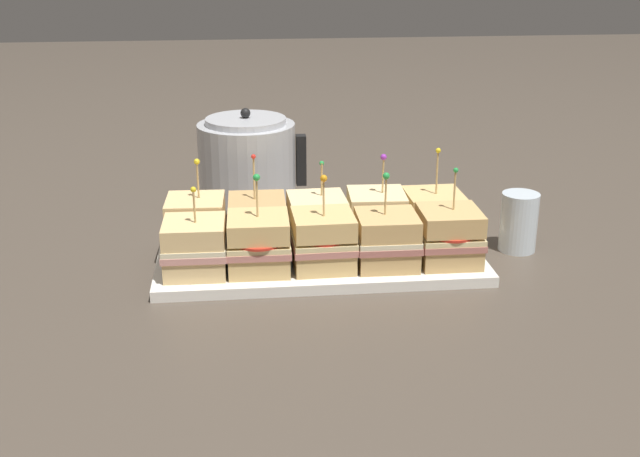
% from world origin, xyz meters
% --- Properties ---
extents(ground_plane, '(6.00, 6.00, 0.00)m').
position_xyz_m(ground_plane, '(0.00, 0.00, 0.00)').
color(ground_plane, '#4C4238').
extents(serving_platter, '(0.55, 0.25, 0.02)m').
position_xyz_m(serving_platter, '(0.00, 0.00, 0.01)').
color(serving_platter, white).
rests_on(serving_platter, ground_plane).
extents(sandwich_front_far_left, '(0.10, 0.10, 0.15)m').
position_xyz_m(sandwich_front_far_left, '(-0.21, -0.05, 0.06)').
color(sandwich_front_far_left, '#DBB77A').
rests_on(sandwich_front_far_left, serving_platter).
extents(sandwich_front_left, '(0.10, 0.11, 0.16)m').
position_xyz_m(sandwich_front_left, '(-0.10, -0.05, 0.06)').
color(sandwich_front_left, tan).
rests_on(sandwich_front_left, serving_platter).
extents(sandwich_front_center, '(0.10, 0.10, 0.16)m').
position_xyz_m(sandwich_front_center, '(-0.00, -0.05, 0.06)').
color(sandwich_front_center, tan).
rests_on(sandwich_front_center, serving_platter).
extents(sandwich_front_right, '(0.10, 0.10, 0.16)m').
position_xyz_m(sandwich_front_right, '(0.10, -0.05, 0.06)').
color(sandwich_front_right, tan).
rests_on(sandwich_front_right, serving_platter).
extents(sandwich_front_far_right, '(0.10, 0.10, 0.16)m').
position_xyz_m(sandwich_front_far_right, '(0.21, -0.05, 0.06)').
color(sandwich_front_far_right, tan).
rests_on(sandwich_front_far_right, serving_platter).
extents(sandwich_back_far_left, '(0.11, 0.11, 0.16)m').
position_xyz_m(sandwich_back_far_left, '(-0.21, 0.05, 0.06)').
color(sandwich_back_far_left, '#DBB77A').
rests_on(sandwich_back_far_left, serving_platter).
extents(sandwich_back_left, '(0.10, 0.10, 0.17)m').
position_xyz_m(sandwich_back_left, '(-0.10, 0.05, 0.06)').
color(sandwich_back_left, tan).
rests_on(sandwich_back_left, serving_platter).
extents(sandwich_back_center, '(0.11, 0.11, 0.15)m').
position_xyz_m(sandwich_back_center, '(0.00, 0.05, 0.06)').
color(sandwich_back_center, beige).
rests_on(sandwich_back_center, serving_platter).
extents(sandwich_back_right, '(0.11, 0.11, 0.16)m').
position_xyz_m(sandwich_back_right, '(0.10, 0.05, 0.06)').
color(sandwich_back_right, beige).
rests_on(sandwich_back_right, serving_platter).
extents(sandwich_back_far_right, '(0.10, 0.10, 0.17)m').
position_xyz_m(sandwich_back_far_right, '(0.21, 0.05, 0.06)').
color(sandwich_back_far_right, tan).
rests_on(sandwich_back_far_right, serving_platter).
extents(kettle_steel, '(0.22, 0.20, 0.21)m').
position_xyz_m(kettle_steel, '(-0.11, 0.32, 0.09)').
color(kettle_steel, '#B7BABF').
rests_on(kettle_steel, ground_plane).
extents(drinking_glass, '(0.07, 0.07, 0.11)m').
position_xyz_m(drinking_glass, '(0.36, 0.03, 0.05)').
color(drinking_glass, silver).
rests_on(drinking_glass, ground_plane).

